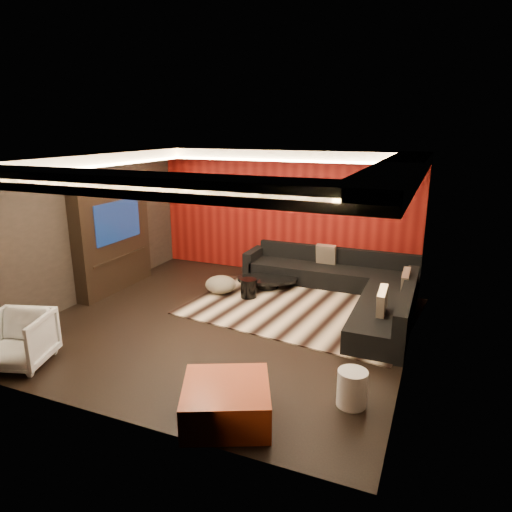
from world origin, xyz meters
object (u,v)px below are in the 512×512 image
at_px(orange_ottoman, 226,402).
at_px(sectional_sofa, 348,286).
at_px(white_side_table, 352,388).
at_px(drum_stool, 249,288).
at_px(coffee_table, 268,282).
at_px(armchair, 18,340).

bearing_deg(orange_ottoman, sectional_sofa, 83.26).
relative_size(white_side_table, sectional_sofa, 0.12).
xyz_separation_m(orange_ottoman, sectional_sofa, (0.52, 4.36, 0.04)).
relative_size(orange_ottoman, sectional_sofa, 0.27).
height_order(drum_stool, white_side_table, white_side_table).
xyz_separation_m(white_side_table, orange_ottoman, (-1.28, -0.83, -0.01)).
xyz_separation_m(coffee_table, drum_stool, (-0.14, -0.68, 0.08)).
distance_m(drum_stool, sectional_sofa, 1.96).
height_order(coffee_table, white_side_table, white_side_table).
bearing_deg(coffee_table, white_side_table, -55.03).
distance_m(coffee_table, armchair, 4.81).
bearing_deg(sectional_sofa, coffee_table, -178.65).
xyz_separation_m(drum_stool, sectional_sofa, (1.82, 0.72, 0.06)).
bearing_deg(orange_ottoman, coffee_table, 105.08).
xyz_separation_m(orange_ottoman, armchair, (-3.25, 0.00, 0.16)).
relative_size(drum_stool, white_side_table, 0.82).
bearing_deg(coffee_table, armchair, -115.76).
bearing_deg(drum_stool, coffee_table, 78.41).
height_order(orange_ottoman, sectional_sofa, sectional_sofa).
height_order(coffee_table, sectional_sofa, sectional_sofa).
bearing_deg(armchair, sectional_sofa, 31.92).
bearing_deg(white_side_table, armchair, -169.66).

